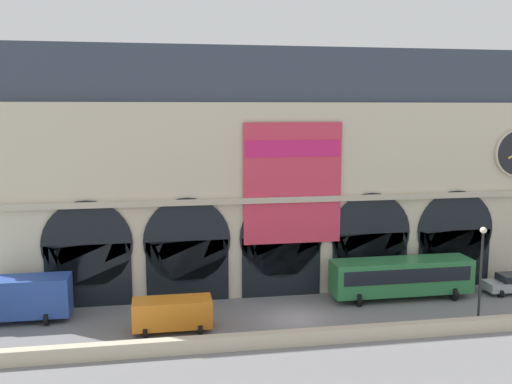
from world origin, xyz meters
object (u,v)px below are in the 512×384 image
object	(u,v)px
box_truck_west	(16,298)
street_lamp_quayside	(481,264)
car_east	(512,283)
bus_mideast	(401,276)
van_midwest	(172,313)

from	to	relation	value
box_truck_west	street_lamp_quayside	distance (m)	31.78
street_lamp_quayside	box_truck_west	bearing A→B (deg)	168.55
car_east	street_lamp_quayside	distance (m)	9.65
box_truck_west	bus_mideast	bearing A→B (deg)	0.07
van_midwest	bus_mideast	xyz separation A→B (m)	(17.68, 3.57, 0.54)
street_lamp_quayside	van_midwest	bearing A→B (deg)	172.33
box_truck_west	street_lamp_quayside	world-z (taller)	street_lamp_quayside
van_midwest	bus_mideast	bearing A→B (deg)	11.42
box_truck_west	street_lamp_quayside	size ratio (longest dim) A/B	1.09
van_midwest	street_lamp_quayside	size ratio (longest dim) A/B	0.75
street_lamp_quayside	car_east	bearing A→B (deg)	42.40
van_midwest	car_east	world-z (taller)	van_midwest
van_midwest	car_east	bearing A→B (deg)	6.93
bus_mideast	car_east	bearing A→B (deg)	-1.76
box_truck_west	car_east	world-z (taller)	box_truck_west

